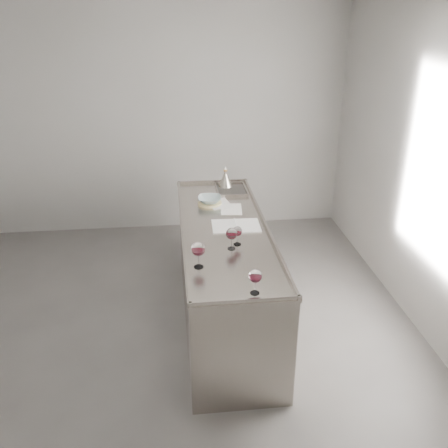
{
  "coord_description": "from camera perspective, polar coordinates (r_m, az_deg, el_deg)",
  "views": [
    {
      "loc": [
        0.04,
        -3.66,
        2.78
      ],
      "look_at": [
        0.48,
        0.21,
        1.02
      ],
      "focal_mm": 40.0,
      "sensor_mm": 36.0,
      "label": 1
    }
  ],
  "objects": [
    {
      "name": "wine_funnel",
      "position": [
        5.37,
        0.17,
        5.07
      ],
      "size": [
        0.16,
        0.16,
        0.23
      ],
      "rotation": [
        0.0,
        0.0,
        -0.3
      ],
      "color": "#AFA89C",
      "rests_on": "counter"
    },
    {
      "name": "loose_paper_top",
      "position": [
        4.79,
        0.83,
        1.72
      ],
      "size": [
        0.23,
        0.3,
        0.0
      ],
      "primitive_type": "cube",
      "rotation": [
        0.0,
        0.0,
        -0.1
      ],
      "color": "silver",
      "rests_on": "counter"
    },
    {
      "name": "wine_glass_middle",
      "position": [
        3.98,
        0.88,
        -1.18
      ],
      "size": [
        0.09,
        0.09,
        0.18
      ],
      "rotation": [
        0.0,
        0.0,
        0.32
      ],
      "color": "white",
      "rests_on": "counter"
    },
    {
      "name": "trivet",
      "position": [
        4.91,
        -1.65,
        2.39
      ],
      "size": [
        0.29,
        0.29,
        0.02
      ],
      "primitive_type": "cylinder",
      "rotation": [
        0.0,
        0.0,
        0.3
      ],
      "color": "beige",
      "rests_on": "counter"
    },
    {
      "name": "wine_glass_left",
      "position": [
        3.7,
        -2.95,
        -2.95
      ],
      "size": [
        0.1,
        0.1,
        0.21
      ],
      "rotation": [
        0.0,
        0.0,
        -0.33
      ],
      "color": "white",
      "rests_on": "counter"
    },
    {
      "name": "wine_glass_small",
      "position": [
        4.06,
        1.54,
        -0.92
      ],
      "size": [
        0.08,
        0.08,
        0.16
      ],
      "rotation": [
        0.0,
        0.0,
        -0.37
      ],
      "color": "white",
      "rests_on": "counter"
    },
    {
      "name": "counter",
      "position": [
        4.61,
        0.09,
        -5.75
      ],
      "size": [
        0.77,
        2.42,
        0.97
      ],
      "color": "gray",
      "rests_on": "ground"
    },
    {
      "name": "notebook",
      "position": [
        4.42,
        1.38,
        -0.22
      ],
      "size": [
        0.43,
        0.31,
        0.02
      ],
      "rotation": [
        0.0,
        0.0,
        -0.04
      ],
      "color": "white",
      "rests_on": "counter"
    },
    {
      "name": "loose_paper_under",
      "position": [
        4.91,
        -0.51,
        2.34
      ],
      "size": [
        0.25,
        0.32,
        0.0
      ],
      "primitive_type": "cube",
      "rotation": [
        0.0,
        0.0,
        0.2
      ],
      "color": "silver",
      "rests_on": "counter"
    },
    {
      "name": "wine_glass_right",
      "position": [
        3.39,
        3.59,
        -6.02
      ],
      "size": [
        0.09,
        0.09,
        0.18
      ],
      "rotation": [
        0.0,
        0.0,
        0.32
      ],
      "color": "white",
      "rests_on": "counter"
    },
    {
      "name": "ceramic_bowl",
      "position": [
        4.89,
        -1.65,
        2.81
      ],
      "size": [
        0.25,
        0.25,
        0.06
      ],
      "primitive_type": "imported",
      "rotation": [
        0.0,
        0.0,
        -0.11
      ],
      "color": "#94A9AC",
      "rests_on": "trivet"
    },
    {
      "name": "room_shell",
      "position": [
        3.91,
        -6.71,
        3.47
      ],
      "size": [
        4.54,
        5.04,
        2.84
      ],
      "color": "#514E4C",
      "rests_on": "ground"
    }
  ]
}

